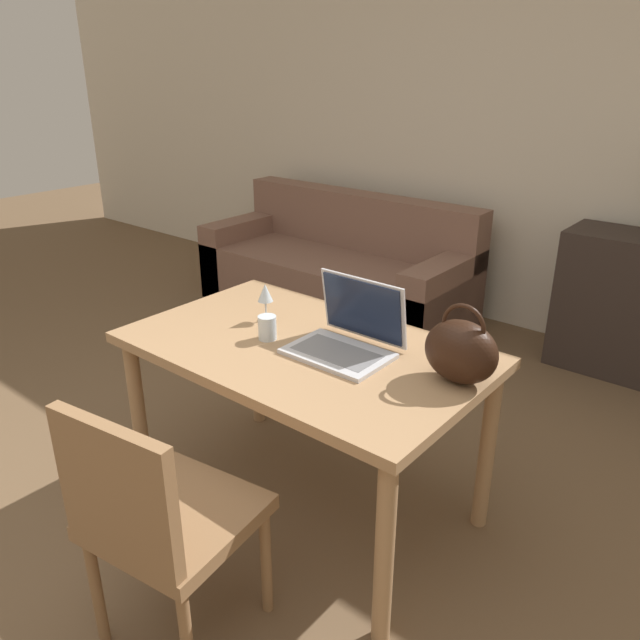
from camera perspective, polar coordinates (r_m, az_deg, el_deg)
name	(u,v)px	position (r m, az deg, el deg)	size (l,w,h in m)	color
ground_plane	(138,606)	(2.40, -16.29, -23.80)	(14.00, 14.00, 0.00)	brown
wall_back	(544,122)	(4.23, 19.80, 16.69)	(10.00, 0.06, 2.70)	beige
dining_table	(304,366)	(2.36, -1.44, -4.19)	(1.34, 0.81, 0.73)	#A87F56
chair	(158,516)	(1.94, -14.61, -16.93)	(0.50, 0.50, 0.87)	olive
couch	(337,272)	(4.50, 1.59, 4.38)	(1.96, 0.80, 0.82)	#7F5B4C
laptop	(350,332)	(2.26, 2.72, -1.11)	(0.36, 0.30, 0.26)	silver
drinking_glass	(267,328)	(2.35, -4.84, -0.70)	(0.07, 0.07, 0.09)	silver
wine_glass	(265,295)	(2.50, -5.02, 2.27)	(0.07, 0.07, 0.16)	silver
handbag	(461,351)	(2.07, 12.77, -2.77)	(0.25, 0.17, 0.27)	black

